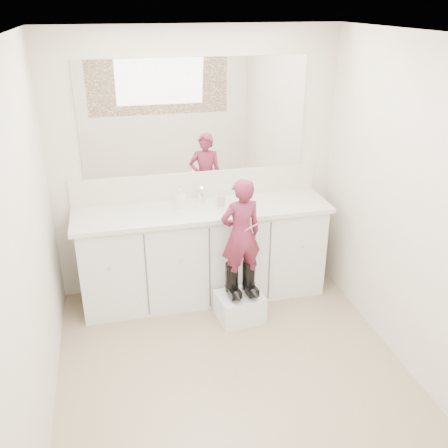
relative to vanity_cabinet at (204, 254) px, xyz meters
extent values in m
plane|color=#8E745D|center=(0.00, -1.23, -0.42)|extent=(3.00, 3.00, 0.00)
plane|color=white|center=(0.00, -1.23, 1.97)|extent=(3.00, 3.00, 0.00)
plane|color=beige|center=(0.00, 0.27, 0.77)|extent=(2.60, 0.00, 2.60)
plane|color=beige|center=(0.00, -2.73, 0.77)|extent=(2.60, 0.00, 2.60)
plane|color=beige|center=(-1.30, -1.23, 0.78)|extent=(0.00, 3.00, 3.00)
plane|color=beige|center=(1.30, -1.23, 0.78)|extent=(0.00, 3.00, 3.00)
cube|color=silver|center=(0.00, 0.00, 0.00)|extent=(2.20, 0.55, 0.85)
cube|color=beige|center=(0.00, -0.01, 0.45)|extent=(2.28, 0.58, 0.04)
cube|color=beige|center=(0.00, 0.26, 0.59)|extent=(2.28, 0.03, 0.25)
cube|color=white|center=(0.00, 0.26, 1.22)|extent=(2.00, 0.02, 1.00)
cube|color=#472819|center=(0.00, -2.71, 1.22)|extent=(2.00, 0.01, 1.20)
cylinder|color=silver|center=(0.00, 0.15, 0.52)|extent=(0.08, 0.08, 0.10)
imported|color=beige|center=(0.17, 0.00, 0.50)|extent=(0.10, 0.10, 0.08)
imported|color=silver|center=(-0.19, 0.04, 0.55)|extent=(0.09, 0.10, 0.18)
cube|color=silver|center=(0.22, -0.48, -0.30)|extent=(0.42, 0.37, 0.24)
imported|color=#A73354|center=(0.22, -0.48, 0.40)|extent=(0.38, 0.28, 0.96)
cylinder|color=#E75A85|center=(0.29, -0.51, 0.47)|extent=(0.14, 0.03, 0.06)
camera|label=1|loc=(-0.76, -4.02, 2.16)|focal=40.00mm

